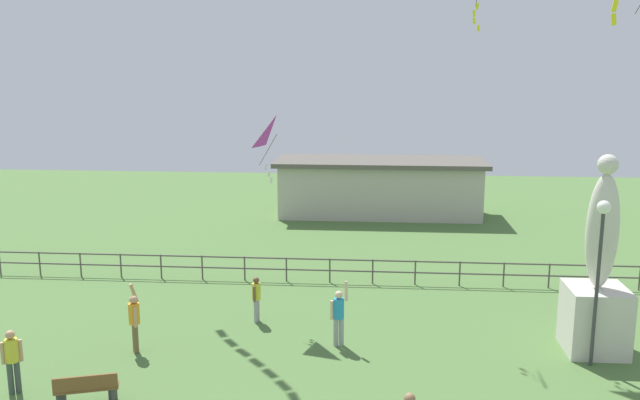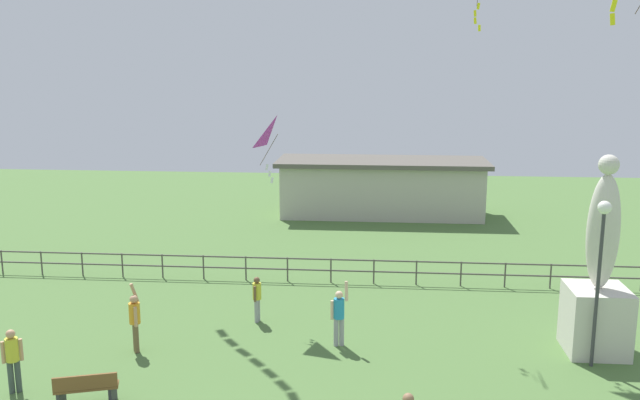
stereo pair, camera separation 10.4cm
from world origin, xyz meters
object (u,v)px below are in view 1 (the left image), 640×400
at_px(statue_monument, 597,291).
at_px(park_bench, 86,389).
at_px(person_1, 12,357).
at_px(kite_7, 276,136).
at_px(lamppost, 600,248).
at_px(person_0, 134,319).
at_px(person_3, 339,314).
at_px(person_2, 256,296).

distance_m(statue_monument, park_bench, 14.06).
distance_m(person_1, kite_7, 9.91).
distance_m(lamppost, person_0, 13.08).
distance_m(person_1, person_3, 8.79).
height_order(statue_monument, park_bench, statue_monument).
relative_size(park_bench, person_1, 0.92).
height_order(park_bench, person_3, person_3).
xyz_separation_m(lamppost, person_1, (-15.06, -2.83, -2.40)).
distance_m(lamppost, kite_7, 10.16).
distance_m(lamppost, person_2, 10.39).
bearing_deg(person_2, park_bench, -118.77).
xyz_separation_m(statue_monument, person_3, (-7.39, -0.24, -0.83)).
xyz_separation_m(person_3, kite_7, (-2.17, 2.68, 4.93)).
bearing_deg(kite_7, lamppost, -20.54).
height_order(lamppost, person_0, lamppost).
bearing_deg(person_0, lamppost, 0.69).
distance_m(statue_monument, person_1, 15.90).
distance_m(statue_monument, person_0, 13.30).
relative_size(lamppost, kite_7, 2.16).
bearing_deg(person_0, person_2, 40.06).
distance_m(park_bench, kite_7, 9.48).
height_order(lamppost, person_3, lamppost).
distance_m(person_1, person_2, 7.46).
distance_m(person_0, person_3, 5.90).
xyz_separation_m(person_0, person_1, (-2.19, -2.68, -0.04)).
bearing_deg(person_3, lamppost, -6.25).
bearing_deg(park_bench, kite_7, 61.14).
distance_m(person_2, person_3, 3.21).
xyz_separation_m(statue_monument, lamppost, (-0.35, -1.01, 1.54)).
bearing_deg(statue_monument, lamppost, -109.32).
relative_size(person_0, person_2, 1.33).
height_order(statue_monument, lamppost, statue_monument).
xyz_separation_m(person_0, person_2, (3.09, 2.60, -0.14)).
xyz_separation_m(lamppost, person_2, (-9.78, 2.44, -2.50)).
bearing_deg(statue_monument, person_1, -166.02).
distance_m(park_bench, person_3, 7.22).
xyz_separation_m(statue_monument, kite_7, (-9.56, 2.44, 4.10)).
bearing_deg(park_bench, person_0, 88.49).
relative_size(person_1, person_3, 0.85).
distance_m(statue_monument, person_2, 10.28).
xyz_separation_m(park_bench, person_0, (0.08, 3.18, 0.54)).
bearing_deg(person_1, person_3, 24.19).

